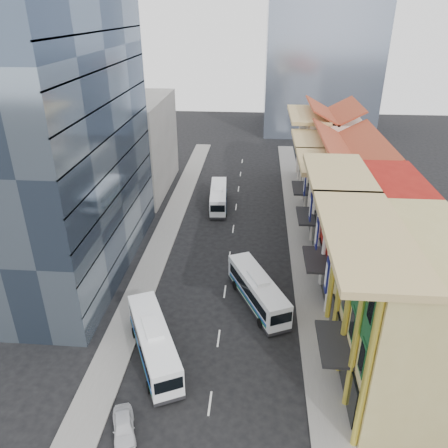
# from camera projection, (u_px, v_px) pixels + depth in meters

# --- Properties ---
(ground) EXTENTS (200.00, 200.00, 0.00)m
(ground) POSITION_uv_depth(u_px,v_px,m) (208.00, 415.00, 30.84)
(ground) COLOR black
(ground) RESTS_ON ground
(sidewalk_right) EXTENTS (3.00, 90.00, 0.15)m
(sidewalk_right) POSITION_uv_depth(u_px,v_px,m) (304.00, 259.00, 49.84)
(sidewalk_right) COLOR slate
(sidewalk_right) RESTS_ON ground
(sidewalk_left) EXTENTS (3.00, 90.00, 0.15)m
(sidewalk_left) POSITION_uv_depth(u_px,v_px,m) (157.00, 253.00, 51.04)
(sidewalk_left) COLOR slate
(sidewalk_left) RESTS_ON ground
(shophouse_tan) EXTENTS (8.00, 14.00, 12.00)m
(shophouse_tan) POSITION_uv_depth(u_px,v_px,m) (406.00, 312.00, 31.63)
(shophouse_tan) COLOR tan
(shophouse_tan) RESTS_ON ground
(shophouse_red) EXTENTS (8.00, 10.00, 12.00)m
(shophouse_red) POSITION_uv_depth(u_px,v_px,m) (370.00, 235.00, 42.35)
(shophouse_red) COLOR maroon
(shophouse_red) RESTS_ON ground
(shophouse_cream_near) EXTENTS (8.00, 9.00, 10.00)m
(shophouse_cream_near) POSITION_uv_depth(u_px,v_px,m) (351.00, 205.00, 51.27)
(shophouse_cream_near) COLOR silver
(shophouse_cream_near) RESTS_ON ground
(shophouse_cream_mid) EXTENTS (8.00, 9.00, 10.00)m
(shophouse_cream_mid) POSITION_uv_depth(u_px,v_px,m) (339.00, 178.00, 59.30)
(shophouse_cream_mid) COLOR silver
(shophouse_cream_mid) RESTS_ON ground
(shophouse_cream_far) EXTENTS (8.00, 12.00, 11.00)m
(shophouse_cream_far) POSITION_uv_depth(u_px,v_px,m) (329.00, 152.00, 68.45)
(shophouse_cream_far) COLOR silver
(shophouse_cream_far) RESTS_ON ground
(office_tower) EXTENTS (12.00, 26.00, 30.00)m
(office_tower) POSITION_uv_depth(u_px,v_px,m) (54.00, 132.00, 42.32)
(office_tower) COLOR #3B4A5E
(office_tower) RESTS_ON ground
(office_block_far) EXTENTS (10.00, 18.00, 14.00)m
(office_block_far) POSITION_uv_depth(u_px,v_px,m) (134.00, 145.00, 66.35)
(office_block_far) COLOR gray
(office_block_far) RESTS_ON ground
(bus_left_near) EXTENTS (6.52, 10.40, 3.31)m
(bus_left_near) POSITION_uv_depth(u_px,v_px,m) (154.00, 342.00, 35.15)
(bus_left_near) COLOR white
(bus_left_near) RESTS_ON ground
(bus_left_far) EXTENTS (2.89, 9.75, 3.09)m
(bus_left_far) POSITION_uv_depth(u_px,v_px,m) (218.00, 197.00, 62.45)
(bus_left_far) COLOR silver
(bus_left_far) RESTS_ON ground
(bus_right) EXTENTS (6.28, 10.12, 3.22)m
(bus_right) POSITION_uv_depth(u_px,v_px,m) (258.00, 290.00, 41.70)
(bus_right) COLOR silver
(bus_right) RESTS_ON ground
(sedan_left) EXTENTS (2.53, 3.82, 1.20)m
(sedan_left) POSITION_uv_depth(u_px,v_px,m) (124.00, 427.00, 29.27)
(sedan_left) COLOR silver
(sedan_left) RESTS_ON ground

